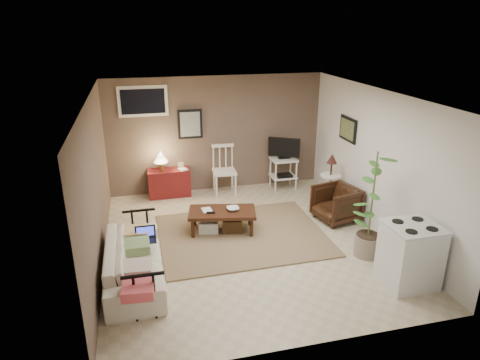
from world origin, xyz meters
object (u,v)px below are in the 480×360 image
object	(u,v)px
red_console	(169,180)
side_table	(331,174)
armchair	(336,202)
coffee_table	(222,220)
tv_stand	(284,162)
spindle_chair	(224,172)
stove	(410,255)
sofa	(134,255)
potted_plant	(372,201)

from	to	relation	value
red_console	side_table	xyz separation A→B (m)	(3.01, -1.25, 0.31)
red_console	armchair	xyz separation A→B (m)	(2.84, -1.89, 0.01)
coffee_table	tv_stand	xyz separation A→B (m)	(1.70, 1.71, 0.36)
coffee_table	red_console	bearing A→B (deg)	111.45
spindle_chair	stove	distance (m)	4.22
coffee_table	sofa	size ratio (longest dim) A/B	0.64
spindle_chair	armchair	distance (m)	2.44
tv_stand	stove	xyz separation A→B (m)	(0.48, -3.81, -0.15)
coffee_table	stove	size ratio (longest dim) A/B	1.36
sofa	red_console	xyz separation A→B (m)	(0.73, 2.96, -0.03)
potted_plant	stove	bearing A→B (deg)	-79.18
spindle_chair	sofa	bearing A→B (deg)	-123.62
armchair	potted_plant	xyz separation A→B (m)	(-0.08, -1.27, 0.55)
red_console	coffee_table	bearing A→B (deg)	-68.55
sofa	spindle_chair	distance (m)	3.40
coffee_table	armchair	world-z (taller)	armchair
red_console	spindle_chair	distance (m)	1.16
sofa	red_console	distance (m)	3.05
sofa	side_table	distance (m)	4.13
side_table	stove	size ratio (longest dim) A/B	1.18
armchair	red_console	bearing A→B (deg)	-136.63
side_table	stove	world-z (taller)	side_table
tv_stand	armchair	size ratio (longest dim) A/B	1.59
coffee_table	spindle_chair	distance (m)	1.80
red_console	spindle_chair	xyz separation A→B (m)	(1.15, -0.13, 0.14)
potted_plant	sofa	bearing A→B (deg)	176.85
red_console	tv_stand	xyz separation A→B (m)	(2.44, -0.16, 0.25)
spindle_chair	stove	size ratio (longest dim) A/B	1.14
red_console	stove	xyz separation A→B (m)	(2.91, -3.97, 0.11)
spindle_chair	armchair	bearing A→B (deg)	-46.06
armchair	coffee_table	bearing A→B (deg)	-103.61
red_console	spindle_chair	world-z (taller)	spindle_chair
red_console	tv_stand	world-z (taller)	tv_stand
sofa	side_table	world-z (taller)	side_table
coffee_table	tv_stand	size ratio (longest dim) A/B	1.09
red_console	stove	distance (m)	4.93
coffee_table	tv_stand	bearing A→B (deg)	45.06
coffee_table	red_console	world-z (taller)	red_console
sofa	coffee_table	bearing A→B (deg)	-53.23
armchair	potted_plant	world-z (taller)	potted_plant
side_table	potted_plant	xyz separation A→B (m)	(-0.25, -1.91, 0.25)
side_table	armchair	world-z (taller)	side_table
tv_stand	stove	size ratio (longest dim) A/B	1.25
side_table	sofa	bearing A→B (deg)	-155.41
sofa	potted_plant	xyz separation A→B (m)	(3.49, -0.19, 0.53)
sofa	armchair	size ratio (longest dim) A/B	2.71
tv_stand	armchair	xyz separation A→B (m)	(0.40, -1.73, -0.24)
red_console	tv_stand	distance (m)	2.45
coffee_table	tv_stand	distance (m)	2.44
coffee_table	side_table	bearing A→B (deg)	15.15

